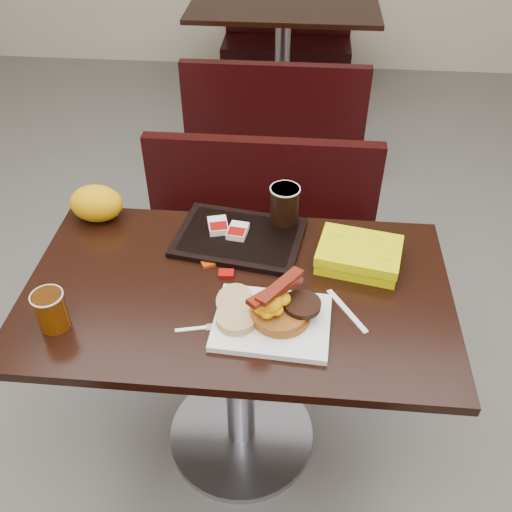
# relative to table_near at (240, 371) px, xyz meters

# --- Properties ---
(floor) EXTENTS (6.00, 7.00, 0.01)m
(floor) POSITION_rel_table_near_xyz_m (0.00, 0.00, -0.38)
(floor) COLOR slate
(floor) RESTS_ON ground
(table_near) EXTENTS (1.20, 0.70, 0.75)m
(table_near) POSITION_rel_table_near_xyz_m (0.00, 0.00, 0.00)
(table_near) COLOR black
(table_near) RESTS_ON floor
(bench_near_n) EXTENTS (1.00, 0.46, 0.72)m
(bench_near_n) POSITION_rel_table_near_xyz_m (0.00, 0.70, -0.02)
(bench_near_n) COLOR black
(bench_near_n) RESTS_ON floor
(table_far) EXTENTS (1.20, 0.70, 0.75)m
(table_far) POSITION_rel_table_near_xyz_m (0.00, 2.60, 0.00)
(table_far) COLOR black
(table_far) RESTS_ON floor
(bench_far_s) EXTENTS (1.00, 0.46, 0.72)m
(bench_far_s) POSITION_rel_table_near_xyz_m (0.00, 1.90, -0.02)
(bench_far_s) COLOR black
(bench_far_s) RESTS_ON floor
(bench_far_n) EXTENTS (1.00, 0.46, 0.72)m
(bench_far_n) POSITION_rel_table_near_xyz_m (0.00, 3.30, -0.02)
(bench_far_n) COLOR black
(bench_far_n) RESTS_ON floor
(platter) EXTENTS (0.31, 0.25, 0.02)m
(platter) POSITION_rel_table_near_xyz_m (0.11, -0.13, 0.38)
(platter) COLOR white
(platter) RESTS_ON table_near
(pancake_stack) EXTENTS (0.19, 0.19, 0.03)m
(pancake_stack) POSITION_rel_table_near_xyz_m (0.13, -0.12, 0.41)
(pancake_stack) COLOR #945118
(pancake_stack) RESTS_ON platter
(sausage_patty) EXTENTS (0.12, 0.12, 0.02)m
(sausage_patty) POSITION_rel_table_near_xyz_m (0.18, -0.11, 0.43)
(sausage_patty) COLOR black
(sausage_patty) RESTS_ON pancake_stack
(scrambled_eggs) EXTENTS (0.12, 0.11, 0.06)m
(scrambled_eggs) POSITION_rel_table_near_xyz_m (0.10, -0.14, 0.45)
(scrambled_eggs) COLOR #FFC005
(scrambled_eggs) RESTS_ON pancake_stack
(bacon_strips) EXTENTS (0.18, 0.19, 0.01)m
(bacon_strips) POSITION_rel_table_near_xyz_m (0.11, -0.12, 0.49)
(bacon_strips) COLOR #490D05
(bacon_strips) RESTS_ON scrambled_eggs
(muffin_bottom) EXTENTS (0.10, 0.10, 0.02)m
(muffin_bottom) POSITION_rel_table_near_xyz_m (0.01, -0.15, 0.40)
(muffin_bottom) COLOR tan
(muffin_bottom) RESTS_ON platter
(muffin_top) EXTENTS (0.12, 0.12, 0.06)m
(muffin_top) POSITION_rel_table_near_xyz_m (0.01, -0.10, 0.42)
(muffin_top) COLOR tan
(muffin_top) RESTS_ON platter
(coffee_cup_near) EXTENTS (0.10, 0.10, 0.11)m
(coffee_cup_near) POSITION_rel_table_near_xyz_m (-0.46, -0.18, 0.43)
(coffee_cup_near) COLOR #823B04
(coffee_cup_near) RESTS_ON table_near
(fork) EXTENTS (0.11, 0.05, 0.00)m
(fork) POSITION_rel_table_near_xyz_m (-0.10, -0.17, 0.38)
(fork) COLOR white
(fork) RESTS_ON table_near
(knife) EXTENTS (0.11, 0.16, 0.00)m
(knife) POSITION_rel_table_near_xyz_m (0.30, -0.07, 0.38)
(knife) COLOR white
(knife) RESTS_ON table_near
(condiment_syrup) EXTENTS (0.05, 0.05, 0.01)m
(condiment_syrup) POSITION_rel_table_near_xyz_m (-0.10, 0.09, 0.38)
(condiment_syrup) COLOR #A73407
(condiment_syrup) RESTS_ON table_near
(condiment_ketchup) EXTENTS (0.05, 0.04, 0.01)m
(condiment_ketchup) POSITION_rel_table_near_xyz_m (-0.04, 0.05, 0.38)
(condiment_ketchup) COLOR #8C0504
(condiment_ketchup) RESTS_ON table_near
(tray) EXTENTS (0.42, 0.33, 0.02)m
(tray) POSITION_rel_table_near_xyz_m (-0.02, 0.21, 0.38)
(tray) COLOR black
(tray) RESTS_ON table_near
(hashbrown_sleeve_left) EXTENTS (0.08, 0.09, 0.02)m
(hashbrown_sleeve_left) POSITION_rel_table_near_xyz_m (-0.09, 0.24, 0.40)
(hashbrown_sleeve_left) COLOR silver
(hashbrown_sleeve_left) RESTS_ON tray
(hashbrown_sleeve_right) EXTENTS (0.07, 0.08, 0.02)m
(hashbrown_sleeve_right) POSITION_rel_table_near_xyz_m (-0.02, 0.22, 0.40)
(hashbrown_sleeve_right) COLOR silver
(hashbrown_sleeve_right) RESTS_ON tray
(coffee_cup_far) EXTENTS (0.11, 0.11, 0.12)m
(coffee_cup_far) POSITION_rel_table_near_xyz_m (0.12, 0.30, 0.45)
(coffee_cup_far) COLOR black
(coffee_cup_far) RESTS_ON tray
(clamshell) EXTENTS (0.27, 0.22, 0.06)m
(clamshell) POSITION_rel_table_near_xyz_m (0.34, 0.14, 0.41)
(clamshell) COLOR #D1D103
(clamshell) RESTS_ON table_near
(paper_bag) EXTENTS (0.20, 0.17, 0.12)m
(paper_bag) POSITION_rel_table_near_xyz_m (-0.49, 0.29, 0.43)
(paper_bag) COLOR #FB9E08
(paper_bag) RESTS_ON table_near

